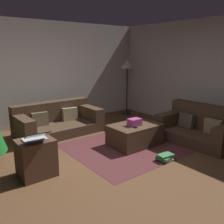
{
  "coord_description": "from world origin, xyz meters",
  "views": [
    {
      "loc": [
        -2.2,
        -2.91,
        1.84
      ],
      "look_at": [
        0.52,
        0.64,
        0.75
      ],
      "focal_mm": 39.55,
      "sensor_mm": 36.0,
      "label": 1
    }
  ],
  "objects_px": {
    "couch_left": "(57,122)",
    "ottoman": "(135,135)",
    "side_table": "(36,158)",
    "gift_box": "(134,122)",
    "tv_remote": "(134,127)",
    "laptop": "(36,138)",
    "couch_right": "(199,128)",
    "book_stack": "(165,157)",
    "corner_lamp": "(127,68)"
  },
  "relations": [
    {
      "from": "couch_left",
      "to": "tv_remote",
      "type": "height_order",
      "value": "couch_left"
    },
    {
      "from": "couch_left",
      "to": "tv_remote",
      "type": "distance_m",
      "value": 1.97
    },
    {
      "from": "gift_box",
      "to": "laptop",
      "type": "height_order",
      "value": "laptop"
    },
    {
      "from": "side_table",
      "to": "book_stack",
      "type": "xyz_separation_m",
      "value": [
        1.97,
        -0.84,
        -0.23
      ]
    },
    {
      "from": "side_table",
      "to": "book_stack",
      "type": "height_order",
      "value": "side_table"
    },
    {
      "from": "couch_left",
      "to": "corner_lamp",
      "type": "relative_size",
      "value": 1.18
    },
    {
      "from": "laptop",
      "to": "book_stack",
      "type": "relative_size",
      "value": 1.29
    },
    {
      "from": "couch_right",
      "to": "gift_box",
      "type": "height_order",
      "value": "couch_right"
    },
    {
      "from": "couch_left",
      "to": "ottoman",
      "type": "xyz_separation_m",
      "value": [
        0.9,
        -1.69,
        -0.05
      ]
    },
    {
      "from": "gift_box",
      "to": "laptop",
      "type": "distance_m",
      "value": 2.02
    },
    {
      "from": "couch_left",
      "to": "gift_box",
      "type": "bearing_deg",
      "value": 115.49
    },
    {
      "from": "tv_remote",
      "to": "book_stack",
      "type": "bearing_deg",
      "value": -75.07
    },
    {
      "from": "laptop",
      "to": "couch_left",
      "type": "bearing_deg",
      "value": 57.17
    },
    {
      "from": "couch_left",
      "to": "book_stack",
      "type": "distance_m",
      "value": 2.71
    },
    {
      "from": "gift_box",
      "to": "ottoman",
      "type": "bearing_deg",
      "value": 36.22
    },
    {
      "from": "couch_left",
      "to": "couch_right",
      "type": "bearing_deg",
      "value": 130.95
    },
    {
      "from": "couch_left",
      "to": "corner_lamp",
      "type": "distance_m",
      "value": 2.72
    },
    {
      "from": "book_stack",
      "to": "ottoman",
      "type": "bearing_deg",
      "value": 84.36
    },
    {
      "from": "gift_box",
      "to": "couch_left",
      "type": "bearing_deg",
      "value": 116.34
    },
    {
      "from": "book_stack",
      "to": "corner_lamp",
      "type": "bearing_deg",
      "value": 60.7
    },
    {
      "from": "tv_remote",
      "to": "book_stack",
      "type": "relative_size",
      "value": 0.51
    },
    {
      "from": "couch_right",
      "to": "laptop",
      "type": "relative_size",
      "value": 3.86
    },
    {
      "from": "tv_remote",
      "to": "laptop",
      "type": "distance_m",
      "value": 1.94
    },
    {
      "from": "couch_left",
      "to": "gift_box",
      "type": "relative_size",
      "value": 7.54
    },
    {
      "from": "laptop",
      "to": "book_stack",
      "type": "distance_m",
      "value": 2.19
    },
    {
      "from": "book_stack",
      "to": "couch_left",
      "type": "bearing_deg",
      "value": 107.5
    },
    {
      "from": "gift_box",
      "to": "side_table",
      "type": "relative_size",
      "value": 0.44
    },
    {
      "from": "gift_box",
      "to": "corner_lamp",
      "type": "xyz_separation_m",
      "value": [
        1.6,
        2.08,
        0.89
      ]
    },
    {
      "from": "couch_right",
      "to": "side_table",
      "type": "distance_m",
      "value": 3.32
    },
    {
      "from": "gift_box",
      "to": "tv_remote",
      "type": "height_order",
      "value": "gift_box"
    },
    {
      "from": "couch_left",
      "to": "ottoman",
      "type": "relative_size",
      "value": 1.93
    },
    {
      "from": "book_stack",
      "to": "corner_lamp",
      "type": "height_order",
      "value": "corner_lamp"
    },
    {
      "from": "gift_box",
      "to": "book_stack",
      "type": "height_order",
      "value": "gift_box"
    },
    {
      "from": "ottoman",
      "to": "side_table",
      "type": "bearing_deg",
      "value": -178.84
    },
    {
      "from": "ottoman",
      "to": "laptop",
      "type": "height_order",
      "value": "laptop"
    },
    {
      "from": "couch_right",
      "to": "corner_lamp",
      "type": "bearing_deg",
      "value": -10.13
    },
    {
      "from": "laptop",
      "to": "ottoman",
      "type": "bearing_deg",
      "value": 2.88
    },
    {
      "from": "side_table",
      "to": "laptop",
      "type": "bearing_deg",
      "value": -93.43
    },
    {
      "from": "book_stack",
      "to": "couch_right",
      "type": "bearing_deg",
      "value": 9.65
    },
    {
      "from": "side_table",
      "to": "ottoman",
      "type": "bearing_deg",
      "value": 1.16
    },
    {
      "from": "tv_remote",
      "to": "book_stack",
      "type": "height_order",
      "value": "tv_remote"
    },
    {
      "from": "book_stack",
      "to": "corner_lamp",
      "type": "xyz_separation_m",
      "value": [
        1.64,
        2.93,
        1.32
      ]
    },
    {
      "from": "couch_left",
      "to": "book_stack",
      "type": "xyz_separation_m",
      "value": [
        0.81,
        -2.57,
        -0.2
      ]
    },
    {
      "from": "couch_right",
      "to": "corner_lamp",
      "type": "xyz_separation_m",
      "value": [
        0.35,
        2.71,
        1.09
      ]
    },
    {
      "from": "couch_left",
      "to": "laptop",
      "type": "bearing_deg",
      "value": 56.32
    },
    {
      "from": "corner_lamp",
      "to": "gift_box",
      "type": "bearing_deg",
      "value": -127.59
    },
    {
      "from": "couch_right",
      "to": "book_stack",
      "type": "xyz_separation_m",
      "value": [
        -1.29,
        -0.22,
        -0.23
      ]
    },
    {
      "from": "couch_left",
      "to": "couch_right",
      "type": "distance_m",
      "value": 3.16
    },
    {
      "from": "laptop",
      "to": "book_stack",
      "type": "height_order",
      "value": "laptop"
    },
    {
      "from": "couch_left",
      "to": "side_table",
      "type": "bearing_deg",
      "value": 55.48
    }
  ]
}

